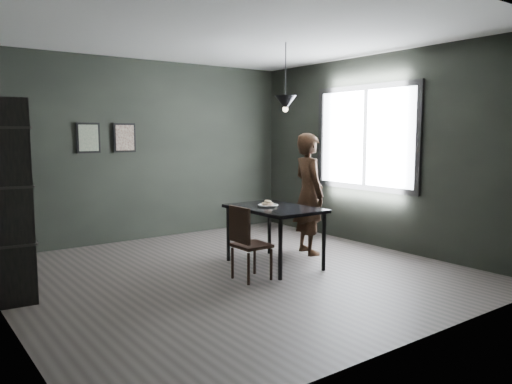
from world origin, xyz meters
TOP-DOWN VIEW (x-y plane):
  - ground at (0.00, 0.00)m, footprint 5.00×5.00m
  - back_wall at (0.00, 2.50)m, footprint 5.00×0.10m
  - ceiling at (0.00, 0.00)m, footprint 5.00×5.00m
  - window_assembly at (2.47, 0.20)m, footprint 0.04×1.96m
  - cafe_table at (0.60, 0.00)m, footprint 0.80×1.20m
  - white_plate at (0.56, 0.09)m, footprint 0.23×0.23m
  - donut_pile at (0.56, 0.09)m, footprint 0.16×0.16m
  - woman at (1.39, 0.24)m, footprint 0.54×0.69m
  - wood_chair at (-0.06, -0.32)m, footprint 0.37×0.37m
  - shelf_unit at (-2.32, 0.56)m, footprint 0.44×0.70m
  - pendant_lamp at (0.85, 0.10)m, footprint 0.28×0.28m
  - framed_print_left at (-0.90, 2.47)m, footprint 0.34×0.04m
  - framed_print_right at (-0.35, 2.47)m, footprint 0.34×0.04m

SIDE VIEW (x-z plane):
  - ground at x=0.00m, z-range 0.00..0.00m
  - wood_chair at x=-0.06m, z-range 0.06..0.91m
  - cafe_table at x=0.60m, z-range 0.30..1.05m
  - white_plate at x=0.56m, z-range 0.75..0.76m
  - donut_pile at x=0.56m, z-range 0.75..0.82m
  - woman at x=1.39m, z-range 0.00..1.67m
  - shelf_unit at x=-2.32m, z-range 0.00..2.00m
  - back_wall at x=0.00m, z-range 0.00..2.80m
  - window_assembly at x=2.47m, z-range 0.82..2.38m
  - framed_print_left at x=-0.90m, z-range 1.38..1.82m
  - framed_print_right at x=-0.35m, z-range 1.38..1.82m
  - pendant_lamp at x=0.85m, z-range 1.62..2.48m
  - ceiling at x=0.00m, z-range 2.79..2.81m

